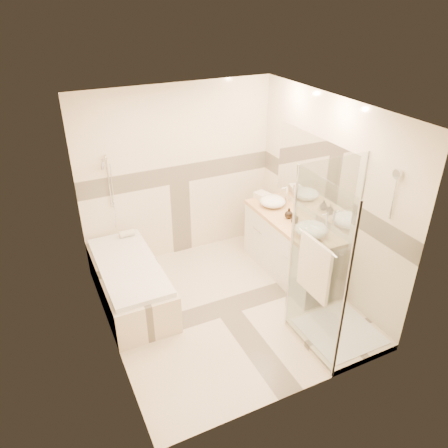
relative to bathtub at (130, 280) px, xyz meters
name	(u,v)px	position (x,y,z in m)	size (l,w,h in m)	color
room	(230,218)	(1.08, -0.64, 0.95)	(2.82, 3.02, 2.52)	beige
bathtub	(130,280)	(0.00, 0.00, 0.00)	(0.75, 1.70, 0.56)	beige
vanity	(290,247)	(2.15, -0.35, 0.12)	(0.58, 1.62, 0.85)	white
shower_enclosure	(331,301)	(1.86, -1.62, 0.20)	(0.96, 0.93, 2.04)	beige
vessel_sink_near	(273,201)	(2.13, 0.11, 0.62)	(0.36, 0.36, 0.14)	white
vessel_sink_far	(311,229)	(2.13, -0.80, 0.62)	(0.41, 0.41, 0.16)	white
faucet_near	(286,193)	(2.35, 0.11, 0.69)	(0.11, 0.03, 0.26)	silver
faucet_far	(326,221)	(2.35, -0.80, 0.70)	(0.11, 0.03, 0.26)	silver
amenity_bottle_a	(295,218)	(2.13, -0.44, 0.61)	(0.06, 0.07, 0.14)	black
amenity_bottle_b	(289,213)	(2.13, -0.29, 0.61)	(0.11, 0.11, 0.14)	black
folded_towels	(264,196)	(2.13, 0.35, 0.59)	(0.17, 0.28, 0.09)	white
rolled_towel	(127,233)	(0.17, 0.66, 0.30)	(0.09, 0.09, 0.21)	white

